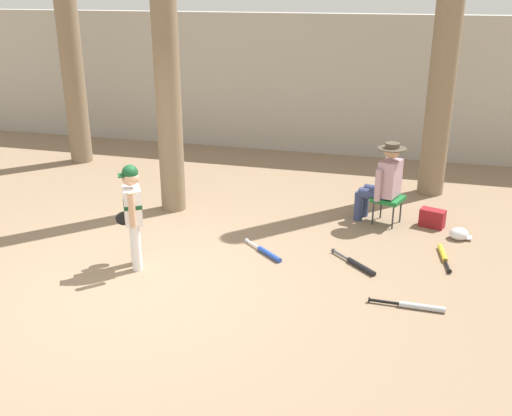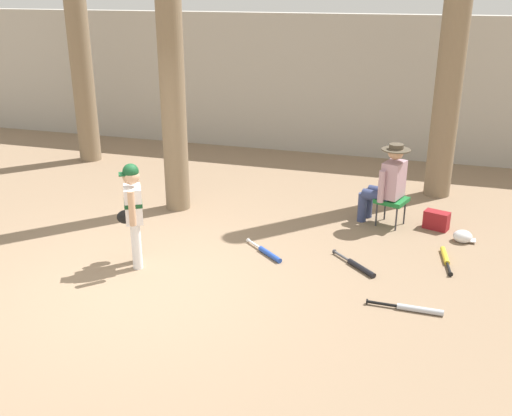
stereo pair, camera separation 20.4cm
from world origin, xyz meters
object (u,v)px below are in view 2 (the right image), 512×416
at_px(tree_near_player, 171,62).
at_px(bat_blue_youth, 267,253).
at_px(seated_spectator, 387,182).
at_px(tree_behind_spectator, 455,33).
at_px(bat_aluminum_silver, 414,309).
at_px(batting_helmet_white, 463,236).
at_px(folding_stool, 392,201).
at_px(bat_black_composite, 358,266).
at_px(handbag_beside_stool, 436,220).
at_px(bat_yellow_trainer, 445,258).
at_px(young_ballplayer, 133,208).

bearing_deg(tree_near_player, bat_blue_youth, -34.74).
xyz_separation_m(seated_spectator, bat_blue_youth, (-1.32, -1.52, -0.61)).
xyz_separation_m(tree_behind_spectator, seated_spectator, (-0.71, -1.54, -1.93)).
distance_m(tree_behind_spectator, seated_spectator, 2.57).
relative_size(bat_aluminum_silver, batting_helmet_white, 2.69).
relative_size(seated_spectator, bat_aluminum_silver, 1.49).
distance_m(tree_near_player, folding_stool, 3.72).
bearing_deg(seated_spectator, tree_near_player, -174.97).
xyz_separation_m(folding_stool, bat_blue_youth, (-1.41, -1.49, -0.33)).
bearing_deg(bat_black_composite, folding_stool, 80.95).
bearing_deg(handbag_beside_stool, bat_yellow_trainer, -82.28).
bearing_deg(tree_near_player, bat_yellow_trainer, -10.37).
xyz_separation_m(tree_behind_spectator, batting_helmet_white, (0.38, -1.88, -2.49)).
distance_m(young_ballplayer, folding_stool, 3.66).
bearing_deg(bat_black_composite, tree_near_player, 156.48).
xyz_separation_m(tree_near_player, folding_stool, (3.21, 0.24, -1.86)).
xyz_separation_m(bat_black_composite, bat_yellow_trainer, (1.02, 0.56, 0.00)).
bearing_deg(folding_stool, bat_aluminum_silver, -78.98).
height_order(tree_behind_spectator, young_ballplayer, tree_behind_spectator).
distance_m(seated_spectator, bat_blue_youth, 2.11).
bearing_deg(tree_near_player, handbag_beside_stool, 4.30).
xyz_separation_m(tree_behind_spectator, bat_yellow_trainer, (0.16, -2.55, -2.53)).
height_order(handbag_beside_stool, bat_black_composite, handbag_beside_stool).
height_order(tree_behind_spectator, bat_aluminum_silver, tree_behind_spectator).
bearing_deg(bat_blue_youth, bat_black_composite, -2.09).
bearing_deg(folding_stool, handbag_beside_stool, 4.07).
height_order(seated_spectator, bat_black_composite, seated_spectator).
distance_m(seated_spectator, handbag_beside_stool, 0.89).
relative_size(seated_spectator, bat_blue_youth, 1.94).
xyz_separation_m(tree_near_player, handbag_beside_stool, (3.85, 0.29, -2.09)).
relative_size(folding_stool, batting_helmet_white, 1.68).
height_order(tree_near_player, young_ballplayer, tree_near_player).
relative_size(handbag_beside_stool, bat_black_composite, 0.55).
distance_m(bat_black_composite, bat_blue_youth, 1.17).
bearing_deg(batting_helmet_white, bat_blue_youth, -153.80).
xyz_separation_m(seated_spectator, bat_black_composite, (-0.15, -1.57, -0.61)).
bearing_deg(bat_blue_youth, handbag_beside_stool, 36.89).
xyz_separation_m(handbag_beside_stool, bat_aluminum_silver, (-0.18, -2.42, -0.10)).
relative_size(young_ballplayer, bat_aluminum_silver, 1.61).
bearing_deg(bat_blue_youth, folding_stool, 46.61).
distance_m(folding_stool, bat_yellow_trainer, 1.29).
distance_m(folding_stool, handbag_beside_stool, 0.68).
bearing_deg(batting_helmet_white, bat_aluminum_silver, -104.44).
height_order(bat_aluminum_silver, batting_helmet_white, batting_helmet_white).
height_order(tree_near_player, handbag_beside_stool, tree_near_player).
bearing_deg(tree_behind_spectator, young_ballplayer, -132.68).
distance_m(young_ballplayer, seated_spectator, 3.59).
distance_m(seated_spectator, bat_black_composite, 1.69).
bearing_deg(bat_blue_youth, tree_behind_spectator, 56.51).
distance_m(tree_behind_spectator, batting_helmet_white, 3.15).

